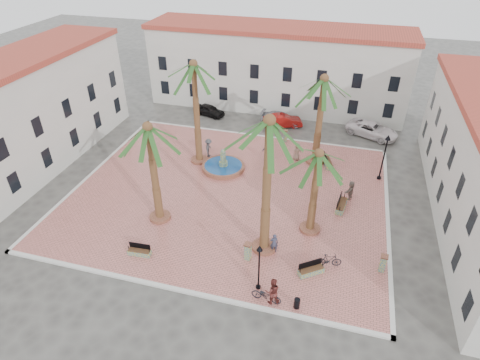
{
  "coord_description": "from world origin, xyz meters",
  "views": [
    {
      "loc": [
        8.37,
        -26.64,
        19.98
      ],
      "look_at": [
        1.0,
        0.0,
        1.6
      ],
      "focal_mm": 30.0,
      "sensor_mm": 36.0,
      "label": 1
    }
  ],
  "objects_px": {
    "palm_s": "(269,136)",
    "pedestrian_north": "(209,148)",
    "lamppost_e": "(385,150)",
    "bollard_se": "(248,251)",
    "palm_ne": "(323,89)",
    "car_black": "(209,110)",
    "palm_e": "(318,164)",
    "fountain": "(223,166)",
    "bench_e": "(341,205)",
    "bench_s": "(139,252)",
    "bicycle_b": "(329,260)",
    "pedestrian_fountain_a": "(297,152)",
    "bicycle_a": "(266,295)",
    "bollard_n": "(285,136)",
    "pedestrian_fountain_b": "(266,153)",
    "bench_se": "(311,270)",
    "bench_ne": "(327,162)",
    "car_red": "(283,121)",
    "lamppost_s": "(259,260)",
    "cyclist_b": "(272,291)",
    "cyclist_a": "(274,243)",
    "car_white": "(372,130)",
    "palm_nw": "(194,75)",
    "litter_bin": "(297,303)",
    "palm_sw": "(149,139)",
    "bollard_e": "(383,263)",
    "pedestrian_east": "(351,190)",
    "car_silver": "(281,118)"
  },
  "relations": [
    {
      "from": "lamppost_s",
      "to": "car_silver",
      "type": "height_order",
      "value": "lamppost_s"
    },
    {
      "from": "palm_e",
      "to": "bench_ne",
      "type": "bearing_deg",
      "value": 87.59
    },
    {
      "from": "palm_ne",
      "to": "bench_se",
      "type": "relative_size",
      "value": 4.94
    },
    {
      "from": "palm_ne",
      "to": "cyclist_b",
      "type": "height_order",
      "value": "palm_ne"
    },
    {
      "from": "cyclist_a",
      "to": "car_red",
      "type": "distance_m",
      "value": 20.36
    },
    {
      "from": "bollard_se",
      "to": "bollard_n",
      "type": "relative_size",
      "value": 1.06
    },
    {
      "from": "palm_nw",
      "to": "bench_e",
      "type": "distance_m",
      "value": 16.37
    },
    {
      "from": "fountain",
      "to": "cyclist_b",
      "type": "height_order",
      "value": "fountain"
    },
    {
      "from": "bench_ne",
      "to": "bicycle_a",
      "type": "relative_size",
      "value": 1.08
    },
    {
      "from": "fountain",
      "to": "bench_e",
      "type": "bearing_deg",
      "value": -16.48
    },
    {
      "from": "bollard_n",
      "to": "palm_ne",
      "type": "bearing_deg",
      "value": -43.43
    },
    {
      "from": "bollard_n",
      "to": "cyclist_a",
      "type": "height_order",
      "value": "cyclist_a"
    },
    {
      "from": "pedestrian_north",
      "to": "pedestrian_fountain_b",
      "type": "bearing_deg",
      "value": -89.39
    },
    {
      "from": "palm_e",
      "to": "car_red",
      "type": "height_order",
      "value": "palm_e"
    },
    {
      "from": "bicycle_a",
      "to": "litter_bin",
      "type": "bearing_deg",
      "value": -84.39
    },
    {
      "from": "bench_ne",
      "to": "car_red",
      "type": "height_order",
      "value": "car_red"
    },
    {
      "from": "bicycle_b",
      "to": "car_white",
      "type": "distance_m",
      "value": 20.96
    },
    {
      "from": "palm_sw",
      "to": "bollard_n",
      "type": "xyz_separation_m",
      "value": [
        7.17,
        15.13,
        -6.32
      ]
    },
    {
      "from": "bench_ne",
      "to": "lamppost_s",
      "type": "height_order",
      "value": "lamppost_s"
    },
    {
      "from": "lamppost_s",
      "to": "cyclist_b",
      "type": "height_order",
      "value": "lamppost_s"
    },
    {
      "from": "pedestrian_east",
      "to": "car_white",
      "type": "relative_size",
      "value": 0.31
    },
    {
      "from": "palm_e",
      "to": "bicycle_b",
      "type": "xyz_separation_m",
      "value": [
        1.68,
        -3.41,
        -5.28
      ]
    },
    {
      "from": "pedestrian_fountain_a",
      "to": "pedestrian_east",
      "type": "height_order",
      "value": "pedestrian_fountain_a"
    },
    {
      "from": "palm_nw",
      "to": "bollard_n",
      "type": "height_order",
      "value": "palm_nw"
    },
    {
      "from": "litter_bin",
      "to": "pedestrian_fountain_a",
      "type": "distance_m",
      "value": 17.64
    },
    {
      "from": "palm_ne",
      "to": "bollard_se",
      "type": "relative_size",
      "value": 6.27
    },
    {
      "from": "fountain",
      "to": "palm_s",
      "type": "distance_m",
      "value": 14.12
    },
    {
      "from": "palm_ne",
      "to": "bench_s",
      "type": "distance_m",
      "value": 20.23
    },
    {
      "from": "bench_ne",
      "to": "pedestrian_north",
      "type": "xyz_separation_m",
      "value": [
        -11.33,
        -1.43,
        0.65
      ]
    },
    {
      "from": "palm_sw",
      "to": "bollard_e",
      "type": "relative_size",
      "value": 6.16
    },
    {
      "from": "bollard_n",
      "to": "litter_bin",
      "type": "bearing_deg",
      "value": -78.0
    },
    {
      "from": "palm_ne",
      "to": "lamppost_s",
      "type": "bearing_deg",
      "value": -95.59
    },
    {
      "from": "palm_s",
      "to": "bicycle_b",
      "type": "distance_m",
      "value": 9.59
    },
    {
      "from": "cyclist_a",
      "to": "palm_e",
      "type": "bearing_deg",
      "value": -145.13
    },
    {
      "from": "palm_ne",
      "to": "cyclist_b",
      "type": "bearing_deg",
      "value": -91.87
    },
    {
      "from": "palm_ne",
      "to": "bicycle_b",
      "type": "distance_m",
      "value": 15.33
    },
    {
      "from": "litter_bin",
      "to": "pedestrian_fountain_b",
      "type": "height_order",
      "value": "pedestrian_fountain_b"
    },
    {
      "from": "pedestrian_fountain_b",
      "to": "cyclist_b",
      "type": "bearing_deg",
      "value": -51.99
    },
    {
      "from": "palm_sw",
      "to": "bollard_e",
      "type": "xyz_separation_m",
      "value": [
        16.57,
        -1.18,
        -6.3
      ]
    },
    {
      "from": "car_black",
      "to": "car_white",
      "type": "height_order",
      "value": "car_white"
    },
    {
      "from": "fountain",
      "to": "bicycle_b",
      "type": "xyz_separation_m",
      "value": [
        10.56,
        -9.95,
        0.24
      ]
    },
    {
      "from": "car_black",
      "to": "palm_e",
      "type": "bearing_deg",
      "value": -125.21
    },
    {
      "from": "fountain",
      "to": "palm_nw",
      "type": "xyz_separation_m",
      "value": [
        -2.63,
        0.75,
        8.19
      ]
    },
    {
      "from": "pedestrian_fountain_a",
      "to": "bicycle_a",
      "type": "bearing_deg",
      "value": -125.37
    },
    {
      "from": "lamppost_e",
      "to": "bicycle_b",
      "type": "distance_m",
      "value": 12.79
    },
    {
      "from": "lamppost_e",
      "to": "bollard_se",
      "type": "height_order",
      "value": "lamppost_e"
    },
    {
      "from": "bicycle_b",
      "to": "car_black",
      "type": "height_order",
      "value": "car_black"
    },
    {
      "from": "palm_s",
      "to": "pedestrian_north",
      "type": "bearing_deg",
      "value": 125.55
    },
    {
      "from": "palm_ne",
      "to": "pedestrian_north",
      "type": "bearing_deg",
      "value": -170.1
    },
    {
      "from": "cyclist_a",
      "to": "bench_ne",
      "type": "bearing_deg",
      "value": -121.03
    }
  ]
}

